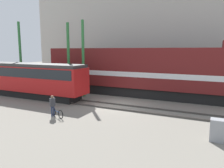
% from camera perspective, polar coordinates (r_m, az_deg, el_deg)
% --- Properties ---
extents(ground_plane, '(120.00, 120.00, 0.00)m').
position_cam_1_polar(ground_plane, '(19.41, 1.37, -5.48)').
color(ground_plane, slate).
extents(track_near, '(60.00, 1.50, 0.14)m').
position_cam_1_polar(track_near, '(18.73, 0.41, -5.79)').
color(track_near, '#47423D').
rests_on(track_near, ground).
extents(track_far, '(60.00, 1.51, 0.14)m').
position_cam_1_polar(track_far, '(23.57, 6.01, -2.79)').
color(track_far, '#47423D').
rests_on(track_far, ground).
extents(building_backdrop, '(37.47, 6.00, 15.13)m').
position_cam_1_polar(building_backdrop, '(32.00, 11.95, 13.60)').
color(building_backdrop, '#B7B2A8').
rests_on(building_backdrop, ground).
extents(freight_locomotive, '(21.10, 3.04, 5.61)m').
position_cam_1_polar(freight_locomotive, '(22.99, 7.62, 3.32)').
color(freight_locomotive, black).
rests_on(freight_locomotive, ground).
extents(streetcar, '(12.59, 2.54, 3.47)m').
position_cam_1_polar(streetcar, '(23.90, -20.48, 1.51)').
color(streetcar, black).
rests_on(streetcar, ground).
extents(bicycle, '(1.60, 0.74, 0.72)m').
position_cam_1_polar(bicycle, '(16.35, -14.18, -7.29)').
color(bicycle, black).
rests_on(bicycle, ground).
extents(person, '(0.34, 0.42, 1.59)m').
position_cam_1_polar(person, '(16.43, -15.28, -5.01)').
color(person, '#232D4C').
rests_on(person, ground).
extents(utility_pole_left, '(0.29, 0.29, 8.13)m').
position_cam_1_polar(utility_pole_left, '(28.71, -22.79, 6.68)').
color(utility_pole_left, '#2D7238').
rests_on(utility_pole_left, ground).
extents(utility_pole_center, '(0.30, 0.30, 7.65)m').
position_cam_1_polar(utility_pole_center, '(23.88, -11.28, 6.33)').
color(utility_pole_center, '#2D7238').
rests_on(utility_pole_center, ground).
extents(utility_pole_right, '(0.28, 0.28, 7.82)m').
position_cam_1_polar(utility_pole_right, '(22.81, -7.53, 6.53)').
color(utility_pole_right, '#2D7238').
rests_on(utility_pole_right, ground).
extents(signal_box, '(0.70, 0.60, 1.20)m').
position_cam_1_polar(signal_box, '(13.06, 25.73, -10.82)').
color(signal_box, gray).
rests_on(signal_box, ground).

